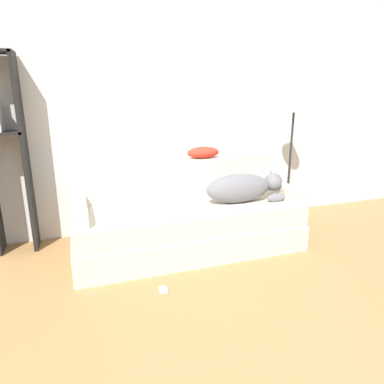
% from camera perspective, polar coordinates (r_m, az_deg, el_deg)
% --- Properties ---
extents(wall_back, '(7.56, 0.06, 2.70)m').
position_cam_1_polar(wall_back, '(3.74, -4.24, 14.44)').
color(wall_back, silver).
rests_on(wall_back, ground_plane).
extents(couch, '(2.13, 0.85, 0.45)m').
position_cam_1_polar(couch, '(3.29, -0.54, -5.91)').
color(couch, beige).
rests_on(couch, ground_plane).
extents(couch_backrest, '(2.09, 0.15, 0.37)m').
position_cam_1_polar(couch_backrest, '(3.49, -2.40, 2.44)').
color(couch_backrest, beige).
rests_on(couch_backrest, couch).
extents(couch_arm_left, '(0.15, 0.66, 0.12)m').
position_cam_1_polar(couch_arm_left, '(3.04, -18.52, -2.85)').
color(couch_arm_left, beige).
rests_on(couch_arm_left, couch).
extents(couch_arm_right, '(0.15, 0.66, 0.12)m').
position_cam_1_polar(couch_arm_right, '(3.61, 14.53, 0.40)').
color(couch_arm_right, beige).
rests_on(couch_arm_right, couch).
extents(dog, '(0.79, 0.26, 0.28)m').
position_cam_1_polar(dog, '(3.30, 8.58, 0.75)').
color(dog, slate).
rests_on(dog, couch).
extents(laptop, '(0.38, 0.29, 0.02)m').
position_cam_1_polar(laptop, '(3.12, -2.56, -2.55)').
color(laptop, silver).
rests_on(laptop, couch).
extents(throw_pillow, '(0.34, 0.17, 0.12)m').
position_cam_1_polar(throw_pillow, '(3.53, 1.88, 6.60)').
color(throw_pillow, red).
rests_on(throw_pillow, couch_backrest).
extents(bookshelf, '(0.35, 0.26, 1.81)m').
position_cam_1_polar(bookshelf, '(3.51, -28.82, 6.64)').
color(bookshelf, black).
rests_on(bookshelf, ground_plane).
extents(floor_lamp, '(0.22, 0.22, 1.46)m').
position_cam_1_polar(floor_lamp, '(3.93, 16.52, 11.65)').
color(floor_lamp, '#232326').
rests_on(floor_lamp, ground_plane).
extents(power_adapter, '(0.06, 0.06, 0.03)m').
position_cam_1_polar(power_adapter, '(2.72, -4.84, -15.92)').
color(power_adapter, silver).
rests_on(power_adapter, ground_plane).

